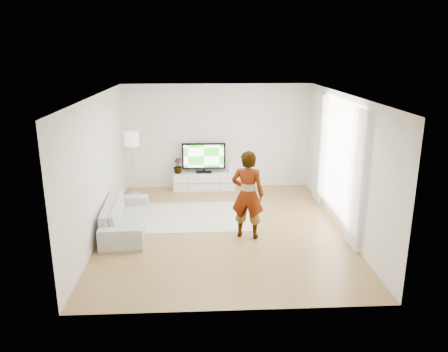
{
  "coord_description": "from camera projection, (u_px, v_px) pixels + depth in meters",
  "views": [
    {
      "loc": [
        -0.43,
        -8.54,
        3.67
      ],
      "look_at": [
        0.04,
        0.4,
        1.05
      ],
      "focal_mm": 35.0,
      "sensor_mm": 36.0,
      "label": 1
    }
  ],
  "objects": [
    {
      "name": "sofa",
      "position": [
        125.0,
        216.0,
        9.08
      ],
      "size": [
        0.97,
        2.19,
        0.63
      ],
      "primitive_type": "imported",
      "rotation": [
        0.0,
        0.0,
        1.63
      ],
      "color": "#A5A6A1",
      "rests_on": "floor"
    },
    {
      "name": "floor",
      "position": [
        223.0,
        229.0,
        9.24
      ],
      "size": [
        6.0,
        6.0,
        0.0
      ],
      "primitive_type": "plane",
      "color": "#A5824A",
      "rests_on": "ground"
    },
    {
      "name": "player",
      "position": [
        248.0,
        195.0,
        8.6
      ],
      "size": [
        0.75,
        0.59,
        1.78
      ],
      "primitive_type": "imported",
      "rotation": [
        0.0,
        0.0,
        2.85
      ],
      "color": "#334772",
      "rests_on": "rug"
    },
    {
      "name": "wall_left",
      "position": [
        98.0,
        167.0,
        8.72
      ],
      "size": [
        0.02,
        6.0,
        2.8
      ],
      "primitive_type": "cube",
      "color": "silver",
      "rests_on": "floor"
    },
    {
      "name": "rug",
      "position": [
        197.0,
        216.0,
        9.92
      ],
      "size": [
        2.59,
        1.87,
        0.01
      ],
      "primitive_type": "cube",
      "rotation": [
        0.0,
        0.0,
        0.01
      ],
      "color": "beige",
      "rests_on": "floor"
    },
    {
      "name": "wall_back",
      "position": [
        217.0,
        137.0,
        11.72
      ],
      "size": [
        5.0,
        0.02,
        2.8
      ],
      "primitive_type": "cube",
      "color": "silver",
      "rests_on": "floor"
    },
    {
      "name": "window",
      "position": [
        339.0,
        158.0,
        9.25
      ],
      "size": [
        0.01,
        2.6,
        2.5
      ],
      "primitive_type": "cube",
      "color": "white",
      "rests_on": "wall_right"
    },
    {
      "name": "television",
      "position": [
        204.0,
        157.0,
        11.65
      ],
      "size": [
        1.16,
        0.23,
        0.81
      ],
      "color": "black",
      "rests_on": "media_console"
    },
    {
      "name": "potted_plant",
      "position": [
        178.0,
        166.0,
        11.65
      ],
      "size": [
        0.3,
        0.3,
        0.41
      ],
      "primitive_type": "imported",
      "rotation": [
        0.0,
        0.0,
        -0.42
      ],
      "color": "#3F7238",
      "rests_on": "media_console"
    },
    {
      "name": "media_console",
      "position": [
        204.0,
        181.0,
        11.81
      ],
      "size": [
        1.64,
        0.47,
        0.46
      ],
      "color": "white",
      "rests_on": "floor"
    },
    {
      "name": "game_console",
      "position": [
        231.0,
        168.0,
        11.74
      ],
      "size": [
        0.06,
        0.18,
        0.24
      ],
      "rotation": [
        0.0,
        0.0,
        -0.05
      ],
      "color": "white",
      "rests_on": "media_console"
    },
    {
      "name": "curtain_near",
      "position": [
        356.0,
        180.0,
        8.02
      ],
      "size": [
        0.04,
        0.7,
        2.6
      ],
      "primitive_type": "cube",
      "color": "white",
      "rests_on": "floor"
    },
    {
      "name": "curtain_far",
      "position": [
        319.0,
        149.0,
        10.52
      ],
      "size": [
        0.04,
        0.7,
        2.6
      ],
      "primitive_type": "cube",
      "color": "white",
      "rests_on": "floor"
    },
    {
      "name": "wall_right",
      "position": [
        344.0,
        163.0,
        8.97
      ],
      "size": [
        0.02,
        6.0,
        2.8
      ],
      "primitive_type": "cube",
      "color": "silver",
      "rests_on": "floor"
    },
    {
      "name": "ceiling",
      "position": [
        223.0,
        95.0,
        8.46
      ],
      "size": [
        6.0,
        6.0,
        0.0
      ],
      "primitive_type": "plane",
      "color": "white",
      "rests_on": "wall_back"
    },
    {
      "name": "wall_front",
      "position": [
        234.0,
        221.0,
        5.97
      ],
      "size": [
        5.0,
        0.02,
        2.8
      ],
      "primitive_type": "cube",
      "color": "silver",
      "rests_on": "floor"
    },
    {
      "name": "floor_lamp",
      "position": [
        132.0,
        141.0,
        11.08
      ],
      "size": [
        0.37,
        0.37,
        1.66
      ],
      "color": "silver",
      "rests_on": "floor"
    }
  ]
}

